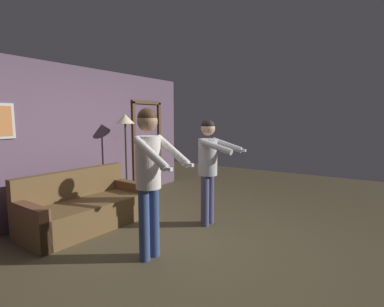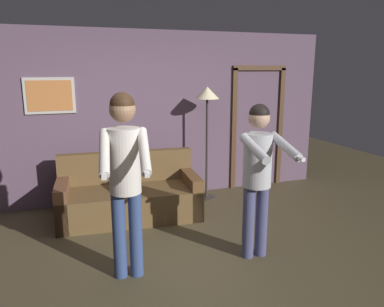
{
  "view_description": "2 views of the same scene",
  "coord_description": "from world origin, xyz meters",
  "px_view_note": "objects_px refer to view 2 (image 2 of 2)",
  "views": [
    {
      "loc": [
        -3.23,
        -2.28,
        1.73
      ],
      "look_at": [
        0.38,
        -0.05,
        1.2
      ],
      "focal_mm": 28.0,
      "sensor_mm": 36.0,
      "label": 1
    },
    {
      "loc": [
        -1.06,
        -3.42,
        2.03
      ],
      "look_at": [
        0.12,
        -0.05,
        1.22
      ],
      "focal_mm": 35.0,
      "sensor_mm": 36.0,
      "label": 2
    }
  ],
  "objects_px": {
    "torchiere_lamp": "(207,104)",
    "person_standing_right": "(258,167)",
    "couch": "(129,198)",
    "person_standing_left": "(125,168)"
  },
  "relations": [
    {
      "from": "torchiere_lamp",
      "to": "person_standing_right",
      "type": "relative_size",
      "value": 1.05
    },
    {
      "from": "couch",
      "to": "torchiere_lamp",
      "type": "relative_size",
      "value": 1.11
    },
    {
      "from": "couch",
      "to": "person_standing_right",
      "type": "bearing_deg",
      "value": -55.33
    },
    {
      "from": "couch",
      "to": "person_standing_left",
      "type": "relative_size",
      "value": 1.07
    },
    {
      "from": "person_standing_left",
      "to": "torchiere_lamp",
      "type": "bearing_deg",
      "value": 50.36
    },
    {
      "from": "person_standing_left",
      "to": "person_standing_right",
      "type": "xyz_separation_m",
      "value": [
        1.38,
        -0.05,
        -0.1
      ]
    },
    {
      "from": "couch",
      "to": "person_standing_left",
      "type": "height_order",
      "value": "person_standing_left"
    },
    {
      "from": "person_standing_left",
      "to": "person_standing_right",
      "type": "relative_size",
      "value": 1.08
    },
    {
      "from": "couch",
      "to": "person_standing_right",
      "type": "xyz_separation_m",
      "value": [
        1.1,
        -1.59,
        0.74
      ]
    },
    {
      "from": "torchiere_lamp",
      "to": "person_standing_left",
      "type": "distance_m",
      "value": 2.49
    }
  ]
}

